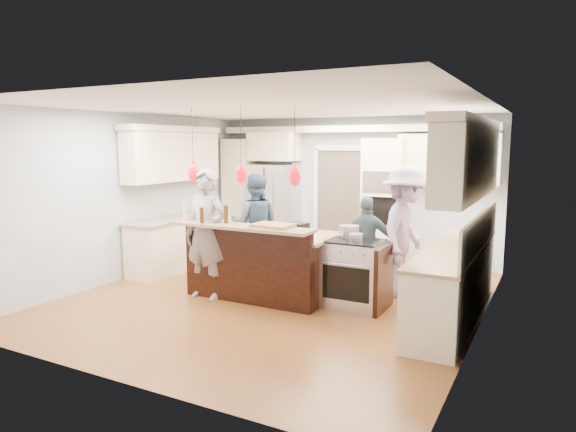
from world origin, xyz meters
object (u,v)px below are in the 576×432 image
person_bar_end (206,234)px  person_far_left (255,224)px  island_range (357,274)px  refrigerator (273,209)px  kitchen_island (264,262)px

person_bar_end → person_far_left: (-0.15, 1.57, -0.08)m
island_range → person_far_left: 2.44m
refrigerator → person_bar_end: bearing=-78.1°
island_range → person_bar_end: bearing=-163.8°
kitchen_island → person_bar_end: 0.95m
refrigerator → person_far_left: size_ratio=1.06×
kitchen_island → refrigerator: bearing=116.9°
refrigerator → kitchen_island: 2.91m
kitchen_island → person_far_left: size_ratio=1.24×
refrigerator → island_range: size_ratio=1.96×
refrigerator → person_bar_end: (0.65, -3.09, 0.03)m
island_range → person_far_left: (-2.21, 0.97, 0.39)m
kitchen_island → island_range: 1.41m
island_range → person_bar_end: person_bar_end is taller
refrigerator → island_range: 3.71m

